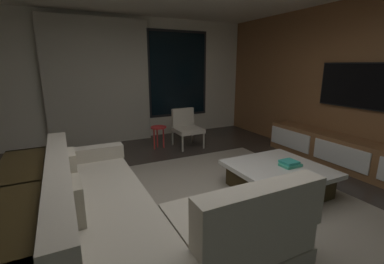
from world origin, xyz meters
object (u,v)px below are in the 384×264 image
coffee_table (278,179)px  mounted_tv (357,86)px  accent_chair_near_window (186,126)px  book_stack_on_coffee_table (290,164)px  console_table_behind_couch (20,221)px  sectional_couch (133,215)px  media_console (351,156)px  side_stool (158,131)px

coffee_table → mounted_tv: size_ratio=0.93×
accent_chair_near_window → mounted_tv: size_ratio=0.63×
book_stack_on_coffee_table → coffee_table: bearing=163.2°
mounted_tv → console_table_behind_couch: mounted_tv is taller
console_table_behind_couch → sectional_couch: bearing=-8.2°
book_stack_on_coffee_table → media_console: 1.45m
accent_chair_near_window → mounted_tv: (1.97, -2.24, 0.92)m
sectional_couch → media_console: sectional_couch is taller
console_table_behind_couch → side_stool: bearing=50.5°
coffee_table → side_stool: side_stool is taller
book_stack_on_coffee_table → console_table_behind_couch: (-3.06, 0.00, 0.02)m
coffee_table → console_table_behind_couch: console_table_behind_couch is taller
accent_chair_near_window → media_console: size_ratio=0.25×
sectional_couch → accent_chair_near_window: sectional_couch is taller
book_stack_on_coffee_table → side_stool: size_ratio=0.57×
sectional_couch → media_console: 3.59m
side_stool → accent_chair_near_window: bearing=-7.3°
book_stack_on_coffee_table → media_console: (1.44, 0.07, -0.14)m
book_stack_on_coffee_table → console_table_behind_couch: bearing=180.0°
media_console → coffee_table: bearing=-178.9°
accent_chair_near_window → console_table_behind_couch: 3.69m
side_stool → book_stack_on_coffee_table: bearing=-70.2°
coffee_table → mounted_tv: mounted_tv is taller
sectional_couch → accent_chair_near_window: size_ratio=3.21×
sectional_couch → console_table_behind_couch: bearing=171.8°
mounted_tv → console_table_behind_couch: 4.78m
side_stool → console_table_behind_couch: bearing=-129.5°
book_stack_on_coffee_table → side_stool: side_stool is taller
side_stool → mounted_tv: size_ratio=0.37×
sectional_couch → book_stack_on_coffee_table: sectional_couch is taller
sectional_couch → console_table_behind_couch: 0.93m
side_stool → media_console: (2.37, -2.51, -0.12)m
coffee_table → sectional_couch: bearing=-175.0°
coffee_table → media_console: media_console is taller
console_table_behind_couch → media_console: bearing=0.9°
accent_chair_near_window → media_console: (1.79, -2.43, -0.18)m
accent_chair_near_window → console_table_behind_couch: size_ratio=0.37×
accent_chair_near_window → side_stool: bearing=172.7°
book_stack_on_coffee_table → accent_chair_near_window: 2.53m
book_stack_on_coffee_table → mounted_tv: size_ratio=0.21×
sectional_couch → mounted_tv: 3.93m
media_console → mounted_tv: size_ratio=2.49×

